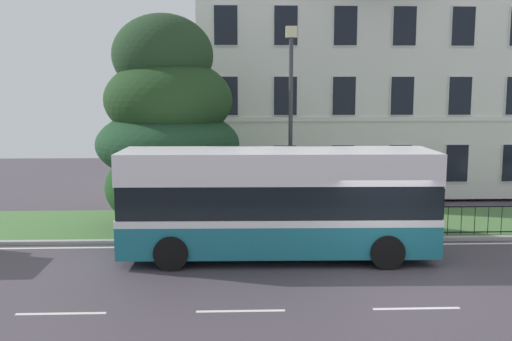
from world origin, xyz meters
The scene contains 6 objects.
ground_plane centered at (0.00, 0.86, -0.02)m, with size 60.00×56.00×0.18m.
georgian_townhouse centered at (1.86, 14.95, 5.69)m, with size 15.46×8.82×11.08m.
iron_verge_railing centered at (1.86, 4.40, 0.62)m, with size 12.36×0.04×0.97m.
evergreen_tree centered at (-6.47, 6.47, 3.47)m, with size 5.08×5.08×7.65m.
single_decker_bus centered at (-2.86, 2.37, 1.68)m, with size 9.15×2.76×3.20m.
street_lamp_post centered at (-2.25, 4.96, 4.04)m, with size 0.36×0.24×6.86m.
Camera 1 is at (-4.13, -14.22, 4.93)m, focal length 40.55 mm.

